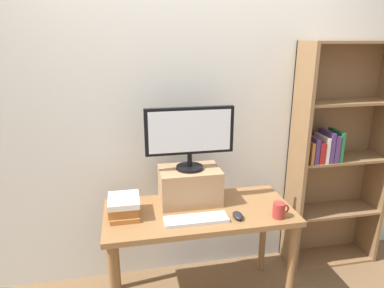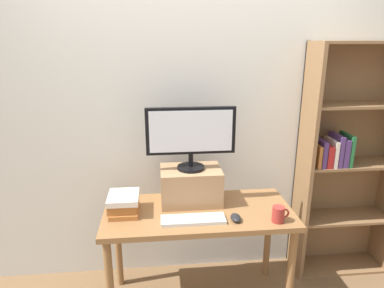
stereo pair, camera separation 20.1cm
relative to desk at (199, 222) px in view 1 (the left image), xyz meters
name	(u,v)px [view 1 (the left image)]	position (x,y,z in m)	size (l,w,h in m)	color
back_wall	(187,113)	(0.00, 0.45, 0.67)	(7.00, 0.08, 2.60)	silver
desk	(199,222)	(0.00, 0.00, 0.00)	(1.26, 0.57, 0.73)	olive
bookshelf_unit	(335,157)	(1.18, 0.30, 0.29)	(0.76, 0.28, 1.81)	olive
riser_box	(190,185)	(-0.04, 0.13, 0.22)	(0.41, 0.28, 0.25)	#A87F56
computer_monitor	(190,134)	(-0.04, 0.13, 0.59)	(0.59, 0.18, 0.43)	black
keyboard	(196,219)	(-0.05, -0.14, 0.11)	(0.40, 0.12, 0.02)	silver
computer_mouse	(238,216)	(0.22, -0.16, 0.11)	(0.06, 0.10, 0.04)	black
book_stack	(124,207)	(-0.49, 0.02, 0.16)	(0.20, 0.23, 0.13)	#AD662D
coffee_mug	(279,210)	(0.48, -0.20, 0.15)	(0.11, 0.08, 0.10)	#9E2D28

